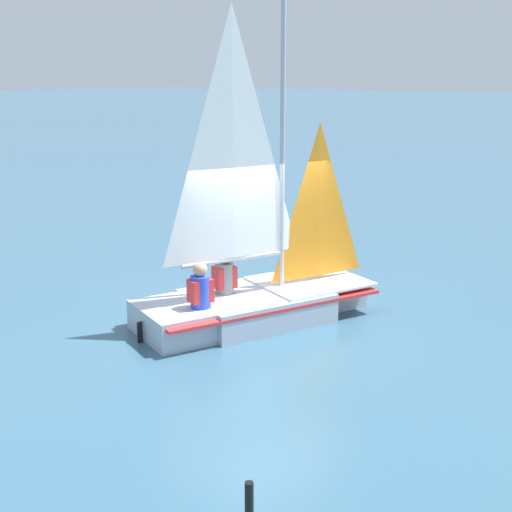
# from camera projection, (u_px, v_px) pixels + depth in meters

# --- Properties ---
(ground_plane) EXTENTS (260.00, 260.00, 0.00)m
(ground_plane) POSITION_uv_depth(u_px,v_px,m) (256.00, 319.00, 11.59)
(ground_plane) COLOR #38607A
(sailboat_main) EXTENTS (2.91, 4.12, 5.00)m
(sailboat_main) POSITION_uv_depth(u_px,v_px,m) (254.00, 283.00, 11.42)
(sailboat_main) COLOR #B2BCCC
(sailboat_main) RESTS_ON ground_plane
(sailor_helm) EXTENTS (0.39, 0.41, 1.16)m
(sailor_helm) POSITION_uv_depth(u_px,v_px,m) (225.00, 283.00, 11.39)
(sailor_helm) COLOR black
(sailor_helm) RESTS_ON ground_plane
(sailor_crew) EXTENTS (0.39, 0.41, 1.16)m
(sailor_crew) POSITION_uv_depth(u_px,v_px,m) (201.00, 297.00, 10.69)
(sailor_crew) COLOR black
(sailor_crew) RESTS_ON ground_plane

